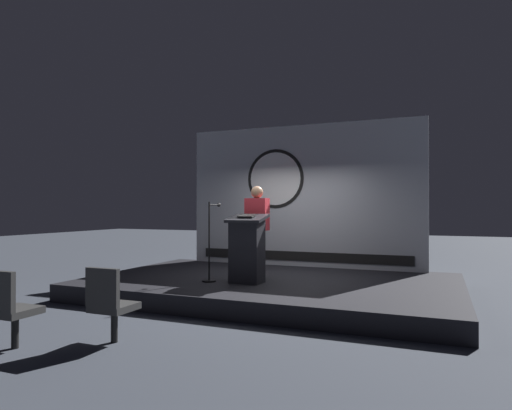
% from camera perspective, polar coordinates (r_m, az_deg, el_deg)
% --- Properties ---
extents(ground_plane, '(40.00, 40.00, 0.00)m').
position_cam_1_polar(ground_plane, '(8.17, 2.06, -11.47)').
color(ground_plane, '#383D47').
extents(stage_platform, '(6.40, 4.00, 0.30)m').
position_cam_1_polar(stage_platform, '(8.14, 2.06, -10.43)').
color(stage_platform, black).
rests_on(stage_platform, ground).
extents(banner_display, '(5.21, 0.12, 3.09)m').
position_cam_1_polar(banner_display, '(9.78, 5.73, 1.19)').
color(banner_display, '#B2B7C1').
rests_on(banner_display, stage_platform).
extents(podium, '(0.64, 0.50, 1.17)m').
position_cam_1_polar(podium, '(7.59, -1.16, -5.65)').
color(podium, '#26262B').
rests_on(podium, stage_platform).
extents(speaker_person, '(0.40, 0.26, 1.67)m').
position_cam_1_polar(speaker_person, '(8.01, 0.14, -3.39)').
color(speaker_person, black).
rests_on(speaker_person, stage_platform).
extents(microphone_stand, '(0.24, 0.52, 1.38)m').
position_cam_1_polar(microphone_stand, '(7.79, -5.86, -6.22)').
color(microphone_stand, black).
rests_on(microphone_stand, stage_platform).
extents(audience_chair_left, '(0.44, 0.45, 0.89)m').
position_cam_1_polar(audience_chair_left, '(5.49, -18.25, -11.64)').
color(audience_chair_left, black).
rests_on(audience_chair_left, ground).
extents(audience_chair_right, '(0.44, 0.45, 0.89)m').
position_cam_1_polar(audience_chair_right, '(5.70, -29.13, -11.18)').
color(audience_chair_right, black).
rests_on(audience_chair_right, ground).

